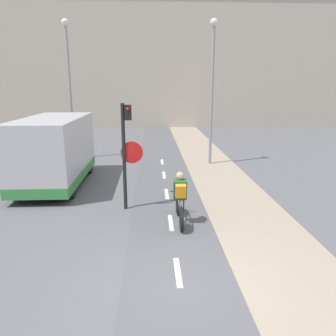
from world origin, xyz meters
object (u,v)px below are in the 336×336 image
object	(u,v)px
traffic_light_pole	(126,145)
cyclist_near	(180,199)
street_lamp_sidewalk	(212,78)
street_lamp_far	(69,76)
van	(55,152)

from	to	relation	value
traffic_light_pole	cyclist_near	bearing A→B (deg)	-38.71
street_lamp_sidewalk	cyclist_near	size ratio (longest dim) A/B	3.70
traffic_light_pole	cyclist_near	size ratio (longest dim) A/B	1.81
street_lamp_far	cyclist_near	world-z (taller)	street_lamp_far
street_lamp_far	street_lamp_sidewalk	xyz separation A→B (m)	(6.88, -1.68, -0.12)
traffic_light_pole	street_lamp_far	distance (m)	8.42
street_lamp_far	street_lamp_sidewalk	distance (m)	7.08
street_lamp_sidewalk	traffic_light_pole	bearing A→B (deg)	-121.78
traffic_light_pole	van	distance (m)	4.07
cyclist_near	van	xyz separation A→B (m)	(-4.43, 3.94, 0.56)
traffic_light_pole	van	world-z (taller)	traffic_light_pole
street_lamp_sidewalk	street_lamp_far	bearing A→B (deg)	166.30
van	cyclist_near	bearing A→B (deg)	-41.63
traffic_light_pole	street_lamp_sidewalk	distance (m)	7.07
cyclist_near	van	world-z (taller)	van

